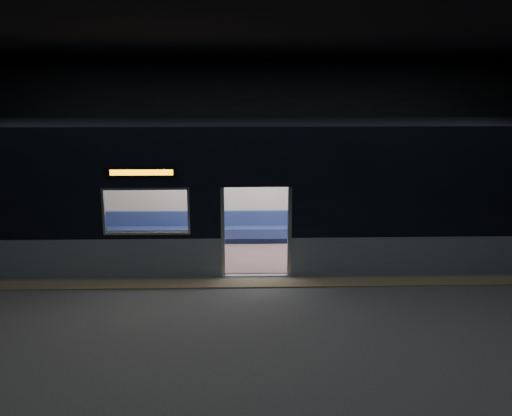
{
  "coord_description": "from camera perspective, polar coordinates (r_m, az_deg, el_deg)",
  "views": [
    {
      "loc": [
        -0.32,
        -10.49,
        4.28
      ],
      "look_at": [
        0.03,
        2.3,
        1.28
      ],
      "focal_mm": 38.0,
      "sensor_mm": 36.0,
      "label": 1
    }
  ],
  "objects": [
    {
      "name": "station_envelope",
      "position": [
        10.51,
        0.19,
        9.83
      ],
      "size": [
        24.0,
        14.0,
        5.0
      ],
      "color": "black",
      "rests_on": "station_floor"
    },
    {
      "name": "metro_car",
      "position": [
        13.26,
        -0.16,
        2.61
      ],
      "size": [
        18.0,
        3.04,
        3.35
      ],
      "color": "gray",
      "rests_on": "station_floor"
    },
    {
      "name": "passenger",
      "position": [
        15.35,
        17.96,
        -0.69
      ],
      "size": [
        0.38,
        0.64,
        1.3
      ],
      "rotation": [
        0.0,
        0.0,
        -0.1
      ],
      "color": "black",
      "rests_on": "metro_car"
    },
    {
      "name": "handbag",
      "position": [
        15.2,
        18.31,
        -1.28
      ],
      "size": [
        0.3,
        0.28,
        0.12
      ],
      "primitive_type": "cube",
      "rotation": [
        0.0,
        0.0,
        -0.33
      ],
      "color": "black",
      "rests_on": "passenger"
    },
    {
      "name": "transit_map",
      "position": [
        15.56,
        18.46,
        1.99
      ],
      "size": [
        0.9,
        0.03,
        0.58
      ],
      "primitive_type": "cube",
      "color": "white",
      "rests_on": "metro_car"
    },
    {
      "name": "station_floor",
      "position": [
        11.33,
        0.17,
        -9.03
      ],
      "size": [
        24.0,
        14.0,
        0.01
      ],
      "primitive_type": "cube",
      "color": "#47494C",
      "rests_on": "ground"
    },
    {
      "name": "tactile_strip",
      "position": [
        11.84,
        0.09,
        -7.93
      ],
      "size": [
        22.8,
        0.5,
        0.03
      ],
      "primitive_type": "cube",
      "color": "#8C7F59",
      "rests_on": "station_floor"
    }
  ]
}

